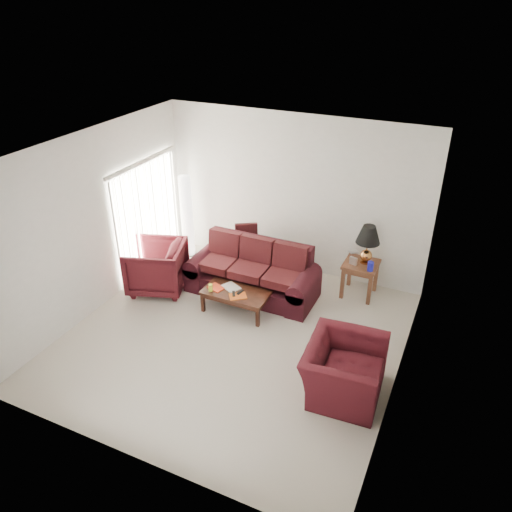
# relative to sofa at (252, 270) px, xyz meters

# --- Properties ---
(floor) EXTENTS (5.00, 5.00, 0.00)m
(floor) POSITION_rel_sofa_xyz_m (0.29, -1.30, -0.47)
(floor) COLOR beige
(floor) RESTS_ON ground
(blinds) EXTENTS (0.10, 2.00, 2.16)m
(blinds) POSITION_rel_sofa_xyz_m (-2.13, 0.00, 0.61)
(blinds) COLOR silver
(blinds) RESTS_ON ground
(sofa) EXTENTS (2.32, 1.04, 0.94)m
(sofa) POSITION_rel_sofa_xyz_m (0.00, 0.00, 0.00)
(sofa) COLOR black
(sofa) RESTS_ON ground
(throw_pillow) EXTENTS (0.47, 0.39, 0.44)m
(throw_pillow) POSITION_rel_sofa_xyz_m (-0.47, 0.77, 0.26)
(throw_pillow) COLOR black
(throw_pillow) RESTS_ON sofa
(end_table) EXTENTS (0.62, 0.62, 0.64)m
(end_table) POSITION_rel_sofa_xyz_m (1.75, 0.77, -0.15)
(end_table) COLOR #50231B
(end_table) RESTS_ON ground
(table_lamp) EXTENTS (0.53, 0.53, 0.70)m
(table_lamp) POSITION_rel_sofa_xyz_m (1.80, 0.83, 0.52)
(table_lamp) COLOR #B16F37
(table_lamp) RESTS_ON end_table
(clock) EXTENTS (0.14, 0.09, 0.14)m
(clock) POSITION_rel_sofa_xyz_m (1.63, 0.67, 0.24)
(clock) COLOR silver
(clock) RESTS_ON end_table
(blue_canister) EXTENTS (0.11, 0.11, 0.17)m
(blue_canister) POSITION_rel_sofa_xyz_m (1.95, 0.58, 0.25)
(blue_canister) COLOR #171796
(blue_canister) RESTS_ON end_table
(picture_frame) EXTENTS (0.22, 0.23, 0.06)m
(picture_frame) POSITION_rel_sofa_xyz_m (1.55, 0.95, 0.26)
(picture_frame) COLOR #BCBCC1
(picture_frame) RESTS_ON end_table
(floor_lamp) EXTENTS (0.33, 0.33, 1.71)m
(floor_lamp) POSITION_rel_sofa_xyz_m (-1.79, 0.79, 0.38)
(floor_lamp) COLOR silver
(floor_lamp) RESTS_ON ground
(armchair_left) EXTENTS (1.25, 1.23, 0.90)m
(armchair_left) POSITION_rel_sofa_xyz_m (-1.61, -0.57, -0.02)
(armchair_left) COLOR #3E0E14
(armchair_left) RESTS_ON ground
(armchair_right) EXTENTS (1.07, 1.21, 0.75)m
(armchair_right) POSITION_rel_sofa_xyz_m (2.17, -1.71, -0.10)
(armchair_right) COLOR #3B0D14
(armchair_right) RESTS_ON ground
(coffee_table) EXTENTS (1.23, 0.86, 0.39)m
(coffee_table) POSITION_rel_sofa_xyz_m (-0.00, -0.63, -0.28)
(coffee_table) COLOR black
(coffee_table) RESTS_ON ground
(magazine_red) EXTENTS (0.31, 0.27, 0.02)m
(magazine_red) POSITION_rel_sofa_xyz_m (-0.36, -0.66, -0.07)
(magazine_red) COLOR red
(magazine_red) RESTS_ON coffee_table
(magazine_white) EXTENTS (0.37, 0.34, 0.02)m
(magazine_white) POSITION_rel_sofa_xyz_m (-0.13, -0.54, -0.07)
(magazine_white) COLOR silver
(magazine_white) RESTS_ON coffee_table
(magazine_orange) EXTENTS (0.35, 0.33, 0.02)m
(magazine_orange) POSITION_rel_sofa_xyz_m (0.10, -0.74, -0.07)
(magazine_orange) COLOR #C25116
(magazine_orange) RESTS_ON coffee_table
(remote_a) EXTENTS (0.11, 0.16, 0.02)m
(remote_a) POSITION_rel_sofa_xyz_m (0.01, -0.73, -0.05)
(remote_a) COLOR black
(remote_a) RESTS_ON coffee_table
(remote_b) EXTENTS (0.07, 0.16, 0.02)m
(remote_b) POSITION_rel_sofa_xyz_m (0.09, -0.64, -0.05)
(remote_b) COLOR black
(remote_b) RESTS_ON coffee_table
(yellow_glass) EXTENTS (0.09, 0.09, 0.12)m
(yellow_glass) POSITION_rel_sofa_xyz_m (-0.40, -0.77, -0.02)
(yellow_glass) COLOR #EEFF38
(yellow_glass) RESTS_ON coffee_table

